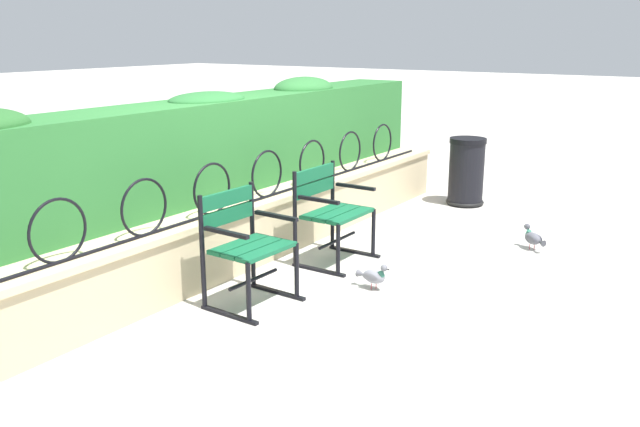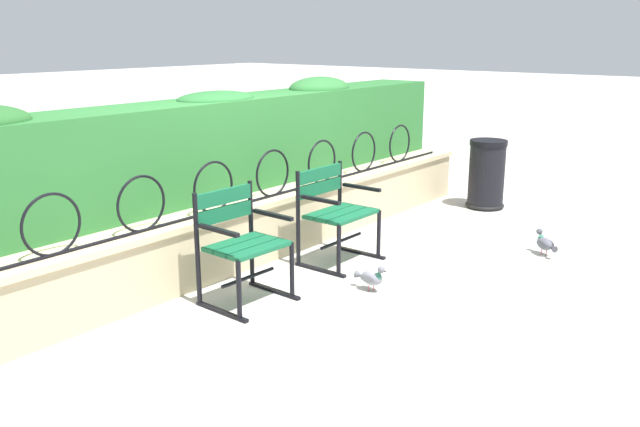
# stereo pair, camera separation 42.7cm
# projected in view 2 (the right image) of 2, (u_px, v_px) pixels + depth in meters

# --- Properties ---
(ground_plane) EXTENTS (60.00, 60.00, 0.00)m
(ground_plane) POSITION_uv_depth(u_px,v_px,m) (329.00, 281.00, 5.44)
(ground_plane) COLOR #BCB7AD
(stone_wall) EXTENTS (6.59, 0.41, 0.55)m
(stone_wall) POSITION_uv_depth(u_px,v_px,m) (252.00, 230.00, 5.88)
(stone_wall) COLOR #C6B289
(stone_wall) RESTS_ON ground
(iron_arch_fence) EXTENTS (6.07, 0.02, 0.42)m
(iron_arch_fence) POSITION_uv_depth(u_px,v_px,m) (246.00, 182.00, 5.62)
(iron_arch_fence) COLOR black
(iron_arch_fence) RESTS_ON stone_wall
(hedge_row) EXTENTS (6.46, 0.61, 0.95)m
(hedge_row) POSITION_uv_depth(u_px,v_px,m) (209.00, 143.00, 5.96)
(hedge_row) COLOR #2D7033
(hedge_row) RESTS_ON stone_wall
(park_chair_left) EXTENTS (0.60, 0.54, 0.85)m
(park_chair_left) POSITION_uv_depth(u_px,v_px,m) (240.00, 242.00, 4.94)
(park_chair_left) COLOR #145B38
(park_chair_left) RESTS_ON ground
(park_chair_right) EXTENTS (0.63, 0.52, 0.83)m
(park_chair_right) POSITION_uv_depth(u_px,v_px,m) (334.00, 210.00, 5.81)
(park_chair_right) COLOR #145B38
(park_chair_right) RESTS_ON ground
(pigeon_near_chairs) EXTENTS (0.11, 0.29, 0.22)m
(pigeon_near_chairs) POSITION_uv_depth(u_px,v_px,m) (371.00, 277.00, 5.21)
(pigeon_near_chairs) COLOR gray
(pigeon_near_chairs) RESTS_ON ground
(pigeon_far_side) EXTENTS (0.21, 0.26, 0.22)m
(pigeon_far_side) POSITION_uv_depth(u_px,v_px,m) (545.00, 243.00, 6.05)
(pigeon_far_side) COLOR #5B5B66
(pigeon_far_side) RESTS_ON ground
(trash_bin) EXTENTS (0.44, 0.44, 0.78)m
(trash_bin) POSITION_uv_depth(u_px,v_px,m) (486.00, 176.00, 7.65)
(trash_bin) COLOR black
(trash_bin) RESTS_ON ground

